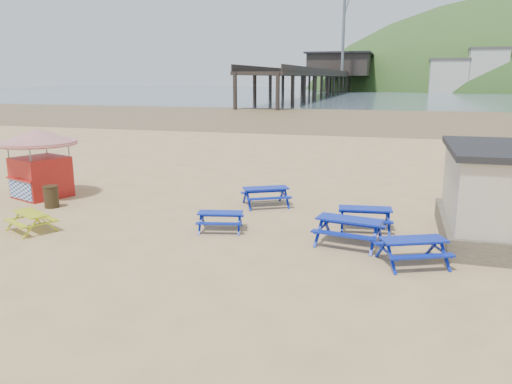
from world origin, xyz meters
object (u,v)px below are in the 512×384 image
(picnic_table_yellow, at_px, (31,222))
(picnic_table_blue_b, at_px, (365,218))
(picnic_table_blue_a, at_px, (266,197))
(ice_cream_kiosk, at_px, (39,154))
(litter_bin, at_px, (51,197))

(picnic_table_yellow, bearing_deg, picnic_table_blue_b, 44.32)
(picnic_table_blue_a, relative_size, picnic_table_blue_b, 1.18)
(ice_cream_kiosk, bearing_deg, picnic_table_blue_b, 16.87)
(picnic_table_blue_a, bearing_deg, litter_bin, 169.23)
(litter_bin, bearing_deg, picnic_table_blue_a, 17.75)
(picnic_table_blue_a, height_order, ice_cream_kiosk, ice_cream_kiosk)
(picnic_table_blue_a, distance_m, ice_cream_kiosk, 10.36)
(picnic_table_blue_a, relative_size, ice_cream_kiosk, 0.53)
(picnic_table_blue_a, bearing_deg, picnic_table_yellow, -169.50)
(litter_bin, bearing_deg, picnic_table_yellow, -63.74)
(picnic_table_blue_b, xyz_separation_m, picnic_table_yellow, (-11.30, -3.47, -0.05))
(ice_cream_kiosk, bearing_deg, litter_bin, -21.52)
(picnic_table_yellow, relative_size, litter_bin, 2.19)
(picnic_table_yellow, height_order, ice_cream_kiosk, ice_cream_kiosk)
(picnic_table_yellow, bearing_deg, picnic_table_blue_a, 66.26)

